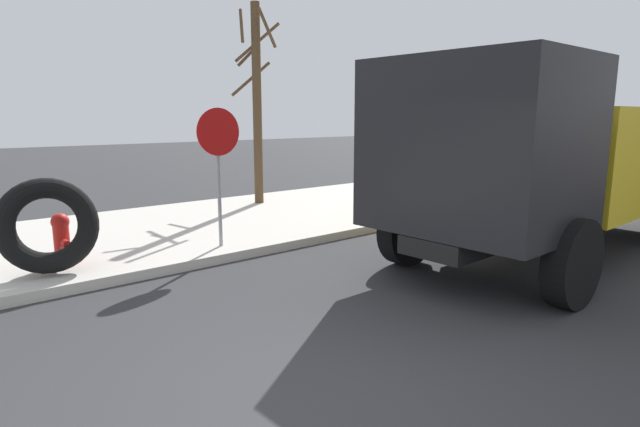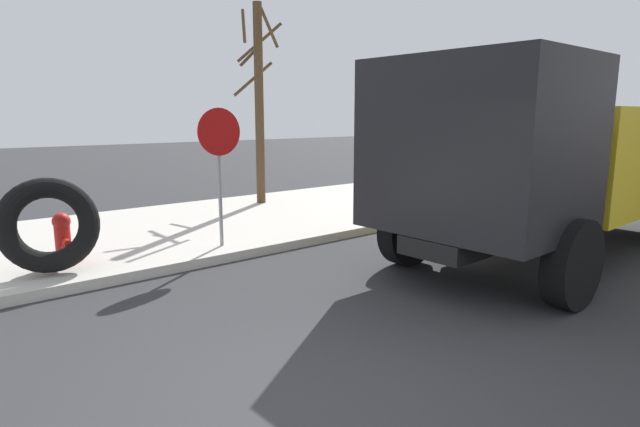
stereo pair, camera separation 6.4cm
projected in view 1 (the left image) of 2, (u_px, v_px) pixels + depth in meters
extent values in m
plane|color=#2D2D30|center=(308.00, 406.00, 4.13)|extent=(80.00, 80.00, 0.00)
cube|color=#BCB7AD|center=(71.00, 245.00, 8.98)|extent=(36.00, 5.00, 0.15)
cylinder|color=red|center=(62.00, 245.00, 7.50)|extent=(0.22, 0.22, 0.57)
sphere|color=red|center=(60.00, 222.00, 7.43)|extent=(0.25, 0.25, 0.25)
cylinder|color=red|center=(66.00, 243.00, 7.34)|extent=(0.10, 0.17, 0.10)
cylinder|color=red|center=(58.00, 238.00, 7.63)|extent=(0.10, 0.17, 0.10)
cylinder|color=red|center=(66.00, 248.00, 7.35)|extent=(0.12, 0.17, 0.12)
torus|color=black|center=(47.00, 225.00, 7.03)|extent=(1.40, 0.85, 1.34)
cylinder|color=gray|center=(219.00, 178.00, 8.43)|extent=(0.06, 0.06, 2.26)
cylinder|color=red|center=(218.00, 132.00, 8.26)|extent=(0.76, 0.02, 0.76)
cube|color=gold|center=(588.00, 155.00, 9.12)|extent=(4.85, 2.59, 1.60)
cube|color=black|center=(477.00, 146.00, 6.71)|extent=(2.05, 2.54, 2.20)
cube|color=black|center=(556.00, 215.00, 8.57)|extent=(7.02, 1.03, 0.24)
cylinder|color=black|center=(573.00, 263.00, 6.18)|extent=(1.11, 0.32, 1.10)
cylinder|color=black|center=(408.00, 229.00, 8.01)|extent=(1.11, 0.32, 1.10)
cylinder|color=black|center=(545.00, 198.00, 11.02)|extent=(1.11, 0.32, 1.10)
cylinder|color=#4C3823|center=(257.00, 106.00, 12.48)|extent=(0.21, 0.21, 4.74)
cylinder|color=#4C3823|center=(267.00, 28.00, 12.01)|extent=(0.69, 0.33, 0.82)
cylinder|color=#4C3823|center=(251.00, 79.00, 12.80)|extent=(0.99, 0.36, 0.87)
cylinder|color=#4C3823|center=(257.00, 42.00, 12.73)|extent=(0.95, 0.74, 0.97)
cylinder|color=#4C3823|center=(249.00, 54.00, 12.49)|extent=(0.66, 0.08, 0.60)
cylinder|color=#4C3823|center=(241.00, 25.00, 12.08)|extent=(0.41, 0.65, 0.87)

